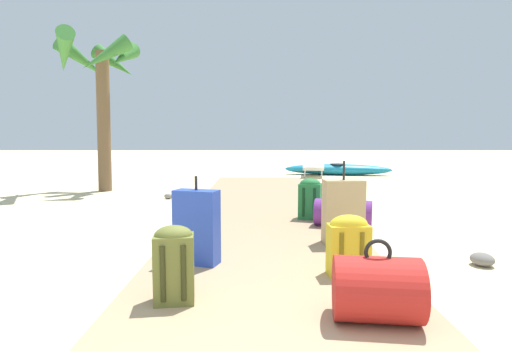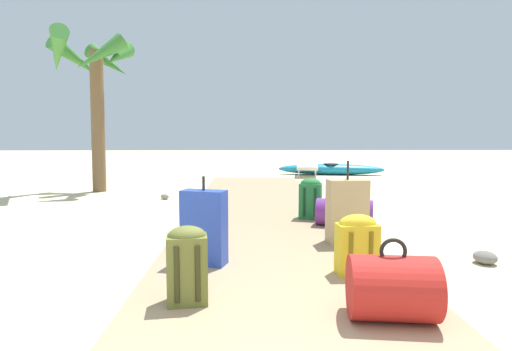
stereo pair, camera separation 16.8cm
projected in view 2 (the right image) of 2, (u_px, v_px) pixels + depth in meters
The scene contains 14 objects.
ground_plane at pixel (265, 228), 5.41m from camera, with size 60.00×60.00×0.00m, color beige.
boardwalk at pixel (261, 211), 6.39m from camera, with size 2.15×9.81×0.08m, color tan.
suitcase_tan at pixel (347, 211), 4.31m from camera, with size 0.42×0.26×0.86m.
duffel_bag_purple at pixel (344, 213), 5.14m from camera, with size 0.76×0.53×0.45m.
backpack_green at pixel (311, 197), 5.61m from camera, with size 0.35×0.31×0.55m.
backpack_olive at pixel (187, 263), 2.75m from camera, with size 0.29×0.24×0.53m.
backpack_yellow at pixel (357, 243), 3.33m from camera, with size 0.34×0.22×0.49m.
duffel_bag_red at pixel (392, 288), 2.51m from camera, with size 0.56×0.46×0.51m.
suitcase_blue at pixel (204, 227), 3.59m from camera, with size 0.42×0.29×0.77m.
palm_tree_far_left at pixel (91, 73), 8.76m from camera, with size 1.97×2.05×3.35m.
lounge_chair at pixel (307, 165), 12.31m from camera, with size 0.80×1.60×0.80m.
kayak at pixel (331, 169), 12.86m from camera, with size 3.32×1.17×0.35m.
rock_left_far at pixel (165, 197), 7.86m from camera, with size 0.18×0.13×0.10m, color gray.
rock_right_near at pixel (485, 257), 3.88m from camera, with size 0.20×0.22×0.12m, color slate.
Camera 2 is at (-0.27, -1.39, 1.20)m, focal length 28.94 mm.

